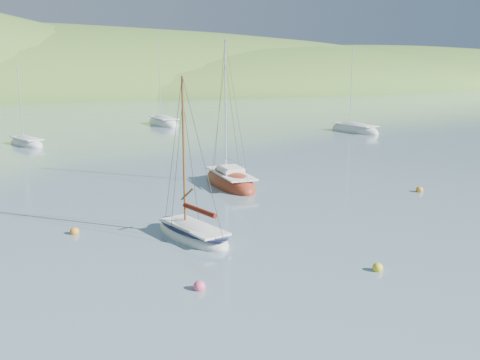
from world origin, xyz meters
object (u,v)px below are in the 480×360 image
sloop_red (230,182)px  distant_sloop_d (355,130)px  distant_sloop_b (163,123)px  distant_sloop_a (27,144)px  daysailer_white (193,234)px

sloop_red → distant_sloop_d: size_ratio=0.92×
distant_sloop_b → distant_sloop_d: 27.31m
sloop_red → distant_sloop_a: sloop_red is taller
sloop_red → distant_sloop_b: bearing=83.7°
distant_sloop_a → distant_sloop_d: bearing=-25.0°
daysailer_white → distant_sloop_d: bearing=31.4°
sloop_red → distant_sloop_a: 29.70m
distant_sloop_a → distant_sloop_d: distant_sloop_d is taller
distant_sloop_a → distant_sloop_d: 39.32m
distant_sloop_d → distant_sloop_a: bearing=168.7°
daysailer_white → distant_sloop_a: 37.79m
distant_sloop_d → sloop_red: bearing=-144.9°
distant_sloop_d → daysailer_white: bearing=-140.4°
distant_sloop_a → distant_sloop_b: 23.98m
distant_sloop_a → sloop_red: bearing=-85.1°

